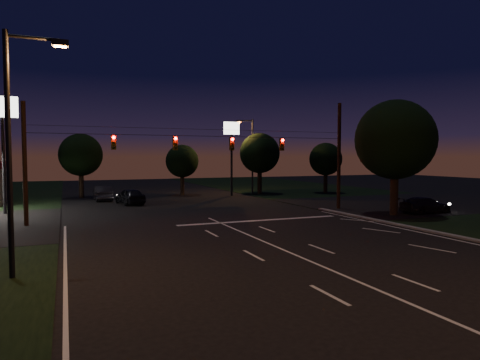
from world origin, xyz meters
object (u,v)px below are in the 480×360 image
tree_right_near (394,141)px  car_cross (425,205)px  utility_pole_right (338,209)px  car_oncoming_a (130,196)px  car_oncoming_b (103,193)px

tree_right_near → car_cross: (3.09, -0.17, -5.03)m
utility_pole_right → tree_right_near: tree_right_near is taller
tree_right_near → car_oncoming_a: bearing=139.1°
utility_pole_right → car_cross: (4.62, -5.00, 0.64)m
car_oncoming_a → car_oncoming_b: (-2.09, 4.49, -0.01)m
car_oncoming_a → car_cross: (20.64, -15.38, -0.11)m
tree_right_near → car_cross: bearing=-3.1°
car_oncoming_a → tree_right_near: bearing=128.4°
car_oncoming_a → car_cross: bearing=132.6°
utility_pole_right → car_oncoming_b: 23.45m
utility_pole_right → car_oncoming_a: utility_pole_right is taller
tree_right_near → car_oncoming_a: (-17.56, 15.22, -4.92)m
utility_pole_right → car_cross: utility_pole_right is taller
car_oncoming_a → car_oncoming_b: 4.95m
tree_right_near → car_cross: 5.91m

